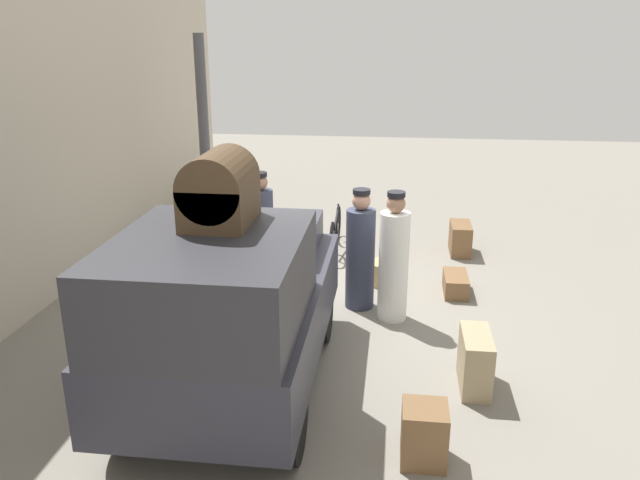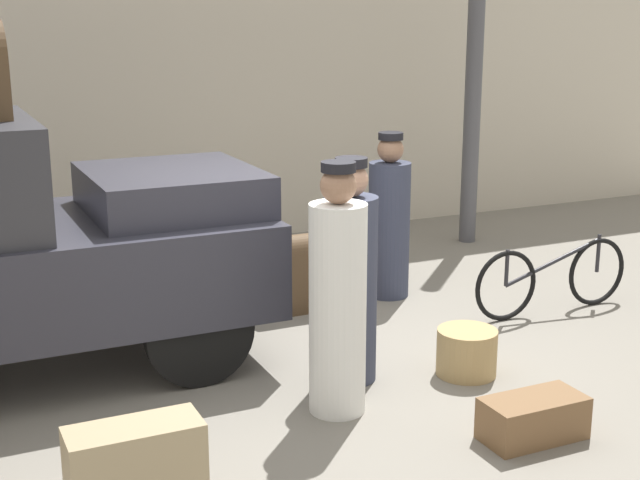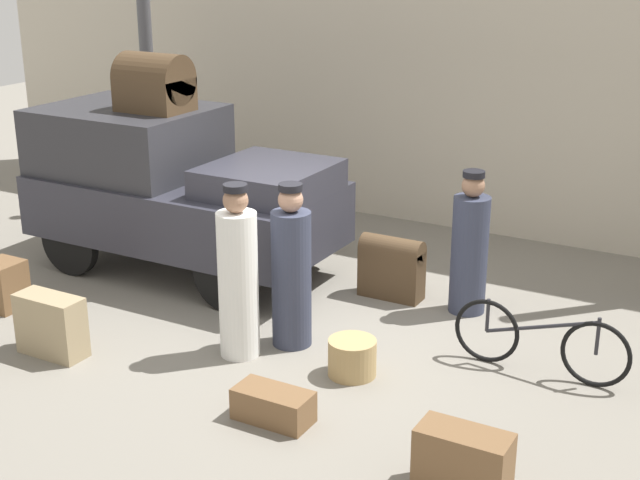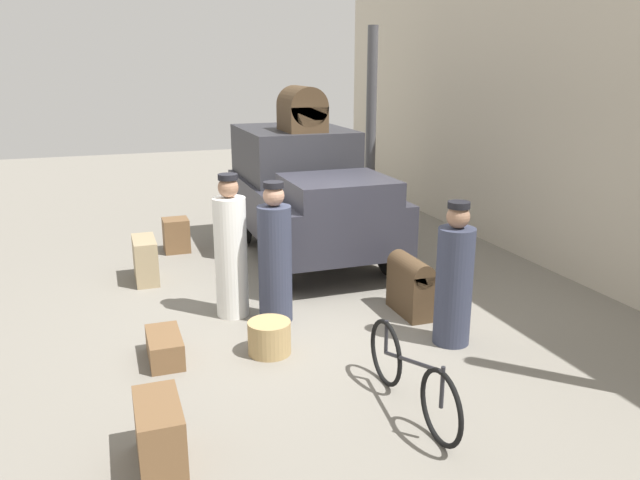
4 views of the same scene
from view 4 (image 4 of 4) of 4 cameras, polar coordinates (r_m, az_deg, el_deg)
The scene contains 15 objects.
ground_plane at distance 7.88m, azimuth -1.87°, elevation -6.41°, with size 30.00×30.00×0.00m, color gray.
station_building_facade at distance 9.38m, azimuth 22.88°, elevation 10.18°, with size 16.00×0.15×4.50m.
canopy_pillar_left at distance 12.16m, azimuth 4.68°, elevation 10.40°, with size 0.20×0.20×3.65m.
truck at distance 9.82m, azimuth -1.26°, elevation 4.61°, with size 3.72×1.80×1.96m.
bicycle at distance 5.67m, azimuth 8.32°, elevation -12.27°, with size 1.69×0.04×0.69m.
wicker_basket at distance 6.73m, azimuth -4.65°, elevation -8.87°, with size 0.46×0.46×0.36m.
conductor_in_dark_uniform at distance 7.55m, azimuth -8.16°, elevation -1.13°, with size 0.39×0.39×1.75m.
porter_carrying_trunk at distance 6.90m, azimuth 12.17°, elevation -3.66°, with size 0.40×0.40×1.60m.
porter_standing_middle at distance 7.35m, azimuth -4.14°, elevation -1.74°, with size 0.40×0.40×1.69m.
trunk_barrel_dark at distance 7.71m, azimuth 8.24°, elevation -3.98°, with size 0.73×0.29×0.73m.
suitcase_black_upright at distance 6.77m, azimuth -14.01°, elevation -9.49°, with size 0.68×0.34×0.28m.
trunk_umber_medium at distance 5.13m, azimuth -14.45°, elevation -16.83°, with size 0.69×0.34×0.53m.
suitcase_small_leather at distance 9.13m, azimuth -15.68°, elevation -1.77°, with size 0.71×0.31×0.62m.
trunk_large_brown at distance 10.43m, azimuth -13.01°, elevation 0.43°, with size 0.41×0.40×0.55m.
trunk_on_truck_roof at distance 9.83m, azimuth -1.66°, elevation 11.74°, with size 0.82×0.59×0.68m.
Camera 4 is at (6.95, -2.18, 3.01)m, focal length 35.00 mm.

